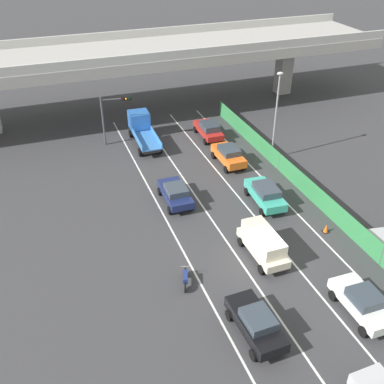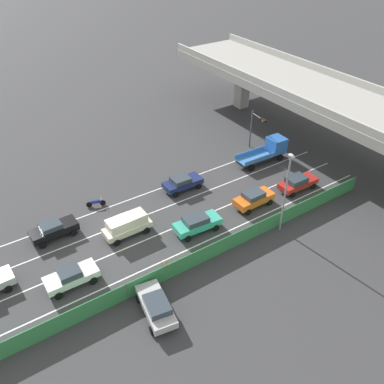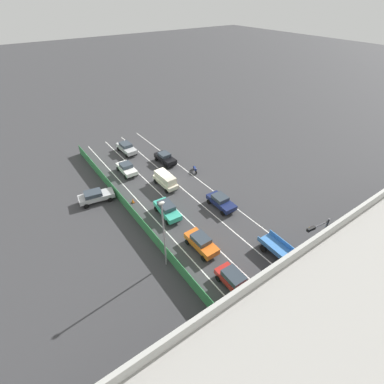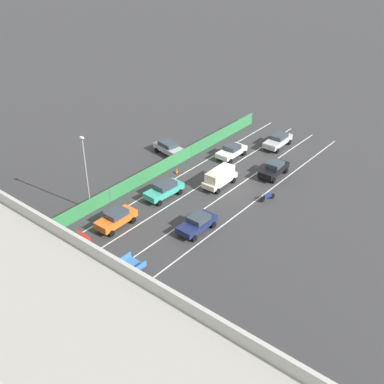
{
  "view_description": "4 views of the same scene",
  "coord_description": "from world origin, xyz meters",
  "px_view_note": "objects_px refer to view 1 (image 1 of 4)",
  "views": [
    {
      "loc": [
        -12.52,
        -19.6,
        20.03
      ],
      "look_at": [
        -2.46,
        7.98,
        1.44
      ],
      "focal_mm": 42.48,
      "sensor_mm": 36.0,
      "label": 1
    },
    {
      "loc": [
        27.56,
        -10.35,
        25.33
      ],
      "look_at": [
        -0.04,
        8.11,
        1.98
      ],
      "focal_mm": 38.58,
      "sensor_mm": 36.0,
      "label": 2
    },
    {
      "loc": [
        16.52,
        30.62,
        23.45
      ],
      "look_at": [
        -0.9,
        6.2,
        1.68
      ],
      "focal_mm": 26.65,
      "sensor_mm": 36.0,
      "label": 3
    },
    {
      "loc": [
        -27.37,
        39.25,
        27.46
      ],
      "look_at": [
        -0.86,
        6.77,
        2.23
      ],
      "focal_mm": 45.94,
      "sensor_mm": 36.0,
      "label": 4
    }
  ],
  "objects_px": {
    "car_van_cream": "(263,243)",
    "car_taxi_teal": "(265,194)",
    "car_taxi_orange": "(229,155)",
    "car_sedan_red": "(209,129)",
    "motorcycle": "(185,278)",
    "car_sedan_navy": "(176,193)",
    "car_sedan_white": "(363,302)",
    "flatbed_truck_blue": "(141,128)",
    "traffic_light": "(113,111)",
    "car_sedan_black": "(256,323)",
    "street_lamp": "(276,109)",
    "traffic_cone": "(326,228)"
  },
  "relations": [
    {
      "from": "car_sedan_red",
      "to": "flatbed_truck_blue",
      "type": "distance_m",
      "value": 6.73
    },
    {
      "from": "car_taxi_teal",
      "to": "traffic_light",
      "type": "bearing_deg",
      "value": 121.1
    },
    {
      "from": "car_sedan_black",
      "to": "street_lamp",
      "type": "distance_m",
      "value": 21.37
    },
    {
      "from": "car_taxi_teal",
      "to": "traffic_cone",
      "type": "xyz_separation_m",
      "value": [
        2.43,
        -4.81,
        -0.63
      ]
    },
    {
      "from": "car_sedan_white",
      "to": "car_sedan_navy",
      "type": "xyz_separation_m",
      "value": [
        -6.41,
        14.7,
        -0.01
      ]
    },
    {
      "from": "motorcycle",
      "to": "traffic_light",
      "type": "bearing_deg",
      "value": 89.88
    },
    {
      "from": "car_sedan_white",
      "to": "motorcycle",
      "type": "bearing_deg",
      "value": 146.53
    },
    {
      "from": "car_sedan_red",
      "to": "car_van_cream",
      "type": "xyz_separation_m",
      "value": [
        -3.49,
        -18.4,
        0.24
      ]
    },
    {
      "from": "car_van_cream",
      "to": "motorcycle",
      "type": "height_order",
      "value": "car_van_cream"
    },
    {
      "from": "traffic_cone",
      "to": "car_taxi_orange",
      "type": "bearing_deg",
      "value": 101.87
    },
    {
      "from": "street_lamp",
      "to": "traffic_light",
      "type": "bearing_deg",
      "value": 148.41
    },
    {
      "from": "car_sedan_white",
      "to": "flatbed_truck_blue",
      "type": "distance_m",
      "value": 27.4
    },
    {
      "from": "street_lamp",
      "to": "traffic_cone",
      "type": "xyz_separation_m",
      "value": [
        -1.77,
        -11.43,
        -4.58
      ]
    },
    {
      "from": "car_van_cream",
      "to": "traffic_light",
      "type": "bearing_deg",
      "value": 105.63
    },
    {
      "from": "car_van_cream",
      "to": "car_taxi_teal",
      "type": "bearing_deg",
      "value": 60.61
    },
    {
      "from": "car_sedan_red",
      "to": "car_taxi_orange",
      "type": "bearing_deg",
      "value": -93.66
    },
    {
      "from": "flatbed_truck_blue",
      "to": "motorcycle",
      "type": "relative_size",
      "value": 3.44
    },
    {
      "from": "car_taxi_orange",
      "to": "street_lamp",
      "type": "distance_m",
      "value": 5.81
    },
    {
      "from": "traffic_light",
      "to": "car_sedan_black",
      "type": "bearing_deg",
      "value": -85.08
    },
    {
      "from": "car_taxi_orange",
      "to": "car_van_cream",
      "type": "xyz_separation_m",
      "value": [
        -3.12,
        -12.6,
        0.21
      ]
    },
    {
      "from": "car_taxi_teal",
      "to": "flatbed_truck_blue",
      "type": "height_order",
      "value": "flatbed_truck_blue"
    },
    {
      "from": "car_sedan_white",
      "to": "traffic_light",
      "type": "distance_m",
      "value": 28.24
    },
    {
      "from": "car_taxi_orange",
      "to": "car_van_cream",
      "type": "height_order",
      "value": "car_van_cream"
    },
    {
      "from": "car_sedan_white",
      "to": "car_taxi_teal",
      "type": "distance_m",
      "value": 12.11
    },
    {
      "from": "car_taxi_orange",
      "to": "car_taxi_teal",
      "type": "height_order",
      "value": "car_taxi_orange"
    },
    {
      "from": "flatbed_truck_blue",
      "to": "motorcycle",
      "type": "distance_m",
      "value": 21.16
    },
    {
      "from": "motorcycle",
      "to": "traffic_light",
      "type": "distance_m",
      "value": 21.19
    },
    {
      "from": "motorcycle",
      "to": "car_van_cream",
      "type": "bearing_deg",
      "value": 7.28
    },
    {
      "from": "car_taxi_orange",
      "to": "car_van_cream",
      "type": "bearing_deg",
      "value": -103.89
    },
    {
      "from": "car_taxi_teal",
      "to": "car_sedan_red",
      "type": "bearing_deg",
      "value": 88.54
    },
    {
      "from": "car_sedan_navy",
      "to": "car_van_cream",
      "type": "xyz_separation_m",
      "value": [
        3.39,
        -8.2,
        0.27
      ]
    },
    {
      "from": "car_sedan_navy",
      "to": "traffic_cone",
      "type": "relative_size",
      "value": 6.48
    },
    {
      "from": "car_sedan_red",
      "to": "car_sedan_navy",
      "type": "distance_m",
      "value": 12.3
    },
    {
      "from": "car_taxi_orange",
      "to": "car_sedan_red",
      "type": "distance_m",
      "value": 5.81
    },
    {
      "from": "car_sedan_red",
      "to": "car_sedan_white",
      "type": "xyz_separation_m",
      "value": [
        -0.47,
        -24.9,
        -0.02
      ]
    },
    {
      "from": "car_sedan_white",
      "to": "motorcycle",
      "type": "height_order",
      "value": "car_sedan_white"
    },
    {
      "from": "car_sedan_white",
      "to": "car_taxi_teal",
      "type": "xyz_separation_m",
      "value": [
        0.15,
        12.11,
        0.05
      ]
    },
    {
      "from": "car_sedan_white",
      "to": "car_van_cream",
      "type": "distance_m",
      "value": 7.17
    },
    {
      "from": "car_taxi_teal",
      "to": "car_taxi_orange",
      "type": "bearing_deg",
      "value": 90.37
    },
    {
      "from": "car_taxi_orange",
      "to": "car_sedan_red",
      "type": "bearing_deg",
      "value": 86.34
    },
    {
      "from": "car_taxi_teal",
      "to": "traffic_cone",
      "type": "height_order",
      "value": "car_taxi_teal"
    },
    {
      "from": "car_sedan_navy",
      "to": "motorcycle",
      "type": "xyz_separation_m",
      "value": [
        -2.31,
        -8.93,
        -0.42
      ]
    },
    {
      "from": "car_taxi_orange",
      "to": "car_sedan_white",
      "type": "bearing_deg",
      "value": -90.3
    },
    {
      "from": "car_taxi_orange",
      "to": "car_taxi_teal",
      "type": "relative_size",
      "value": 0.93
    },
    {
      "from": "car_sedan_navy",
      "to": "street_lamp",
      "type": "xyz_separation_m",
      "value": [
        10.76,
        4.03,
        4.01
      ]
    },
    {
      "from": "motorcycle",
      "to": "traffic_cone",
      "type": "bearing_deg",
      "value": 7.73
    },
    {
      "from": "traffic_light",
      "to": "car_taxi_orange",
      "type": "bearing_deg",
      "value": -41.04
    },
    {
      "from": "flatbed_truck_blue",
      "to": "car_sedan_black",
      "type": "bearing_deg",
      "value": -90.98
    },
    {
      "from": "car_sedan_black",
      "to": "motorcycle",
      "type": "bearing_deg",
      "value": 114.33
    },
    {
      "from": "flatbed_truck_blue",
      "to": "street_lamp",
      "type": "xyz_separation_m",
      "value": [
        10.34,
        -8.0,
        3.56
      ]
    }
  ]
}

